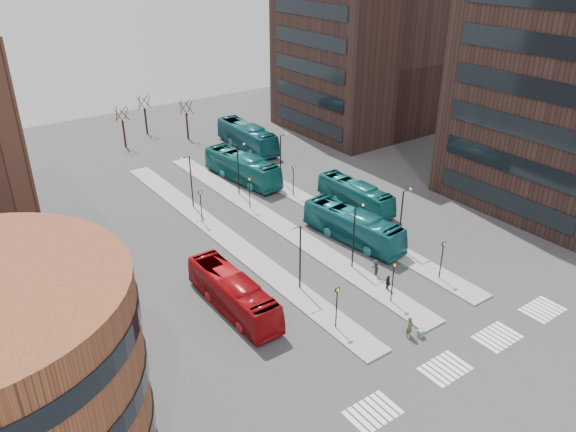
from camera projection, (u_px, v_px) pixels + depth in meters
ground at (502, 396)px, 37.32m from camera, size 160.00×160.00×0.00m
island_left at (224, 236)px, 56.99m from camera, size 2.50×45.00×0.15m
island_mid at (273, 221)px, 60.12m from camera, size 2.50×45.00×0.15m
island_right at (317, 207)px, 63.25m from camera, size 2.50×45.00×0.15m
suitcase at (421, 333)px, 42.74m from camera, size 0.55×0.47×0.60m
red_bus at (233, 293)px, 45.40m from camera, size 2.61×11.07×3.08m
teal_bus_a at (353, 226)px, 55.72m from camera, size 4.04×11.81×3.22m
teal_bus_b at (242, 167)px, 69.57m from camera, size 4.24×12.49×3.41m
teal_bus_c at (355, 194)px, 62.90m from camera, size 2.67×10.49×2.91m
teal_bus_d at (247, 136)px, 80.10m from camera, size 3.37×12.81×3.54m
traveller at (410, 327)px, 42.48m from camera, size 0.71×0.53×1.77m
commuter_a at (272, 305)px, 45.20m from camera, size 0.89×0.79×1.53m
commuter_b at (388, 283)px, 48.08m from camera, size 0.67×0.96×1.51m
commuter_c at (375, 268)px, 50.09m from camera, size 0.96×1.22×1.65m
crosswalk_stripes at (470, 353)px, 41.13m from camera, size 22.35×2.40×0.01m
tower_far at (362, 29)px, 83.61m from camera, size 20.12×20.00×30.00m
sign_poles at (311, 227)px, 53.78m from camera, size 12.45×22.12×3.65m
lamp_posts at (289, 196)px, 57.43m from camera, size 14.04×20.24×6.12m
bare_trees at (152, 122)px, 83.00m from camera, size 10.97×8.14×5.90m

